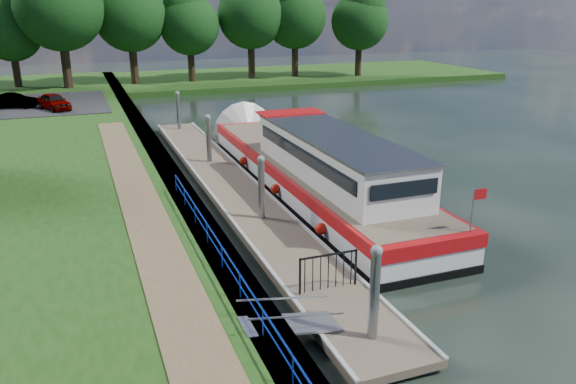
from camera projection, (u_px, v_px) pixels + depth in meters
name	position (u px, v px, depth m)	size (l,w,h in m)	color
ground	(362.00, 340.00, 14.86)	(160.00, 160.00, 0.00)	black
bank_edge	(170.00, 179.00, 27.18)	(1.10, 90.00, 0.78)	#473D2D
far_bank	(243.00, 78.00, 64.90)	(60.00, 18.00, 0.60)	#1A3E11
footpath	(150.00, 228.00, 20.22)	(1.60, 40.00, 0.05)	brown
carpark	(15.00, 105.00, 44.61)	(14.00, 12.00, 0.06)	black
blue_fence	(230.00, 265.00, 16.18)	(0.04, 18.04, 0.72)	#0C2DBF
pontoon	(232.00, 190.00, 26.33)	(2.50, 30.00, 0.56)	brown
mooring_piles	(231.00, 167.00, 25.98)	(0.30, 27.30, 3.55)	gray
gangway	(290.00, 323.00, 14.48)	(2.58, 1.00, 0.92)	#A5A8AD
gate_panel	(328.00, 266.00, 16.45)	(1.85, 0.05, 1.15)	black
barge	(307.00, 167.00, 26.77)	(4.36, 21.15, 4.78)	black
horizon_trees	(117.00, 10.00, 54.96)	(54.38, 10.03, 12.87)	#332316
car_a	(54.00, 101.00, 42.52)	(1.46, 3.62, 1.23)	#999999
car_b	(14.00, 101.00, 43.18)	(1.20, 3.44, 1.13)	#999999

